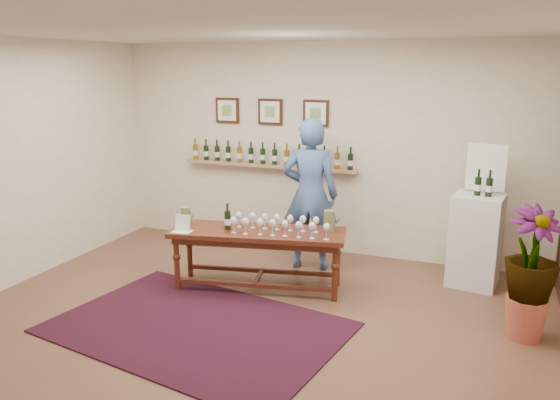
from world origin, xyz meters
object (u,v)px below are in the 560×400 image
(tasting_table, at_px, (258,239))
(display_pedestal, at_px, (476,240))
(person, at_px, (310,195))
(potted_plant, at_px, (530,274))

(tasting_table, distance_m, display_pedestal, 2.51)
(tasting_table, distance_m, person, 0.98)
(display_pedestal, relative_size, potted_plant, 0.98)
(display_pedestal, xyz_separation_m, person, (-1.95, -0.18, 0.41))
(potted_plant, relative_size, person, 0.58)
(potted_plant, height_order, person, person)
(display_pedestal, xyz_separation_m, potted_plant, (0.51, -1.21, 0.10))
(display_pedestal, distance_m, person, 2.00)
(display_pedestal, height_order, potted_plant, potted_plant)
(potted_plant, bearing_deg, person, 157.35)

